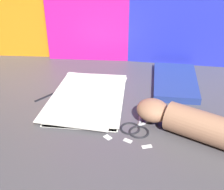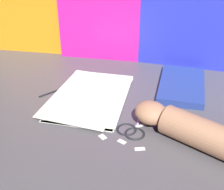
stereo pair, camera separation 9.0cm
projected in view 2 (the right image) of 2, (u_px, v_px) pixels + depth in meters
ground_plane at (114, 112)px, 0.96m from camera, size 6.00×6.00×0.00m
paper_stack at (91, 97)px, 1.03m from camera, size 0.25×0.35×0.01m
book_closed at (182, 85)px, 1.08m from camera, size 0.16×0.26×0.02m
scissors at (135, 127)px, 0.89m from camera, size 0.15×0.17×0.01m
hand_forearm at (193, 130)px, 0.82m from camera, size 0.35×0.21×0.08m
paper_scrap_near at (122, 142)px, 0.84m from camera, size 0.03×0.02×0.00m
paper_scrap_mid at (104, 137)px, 0.86m from camera, size 0.03×0.03×0.00m
paper_scrap_far at (140, 149)px, 0.82m from camera, size 0.03×0.02×0.00m
pen at (55, 90)px, 1.07m from camera, size 0.08×0.10×0.01m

